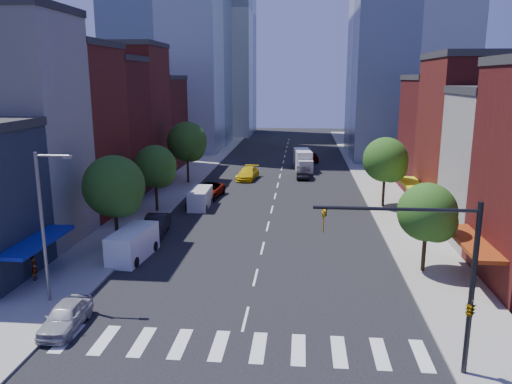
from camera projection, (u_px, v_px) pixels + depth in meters
ground at (245, 319)px, 28.02m from camera, size 220.00×220.00×0.00m
sidewalk_left at (188, 177)px, 67.96m from camera, size 5.00×120.00×0.15m
sidewalk_right at (374, 180)px, 65.69m from camera, size 5.00×120.00×0.15m
crosswalk at (239, 347)px, 25.11m from camera, size 19.00×3.00×0.01m
bldg_left_2 at (53, 133)px, 48.03m from camera, size 12.00×9.00×16.00m
bldg_left_3 at (90, 130)px, 56.39m from camera, size 12.00×8.00×15.00m
bldg_left_4 at (117, 115)px, 64.42m from camera, size 12.00×9.00×17.00m
bldg_left_5 at (141, 124)px, 74.08m from camera, size 12.00×10.00×13.00m
bldg_right_2 at (491, 139)px, 47.74m from camera, size 12.00×10.00×15.00m
bldg_right_3 at (459, 137)px, 57.67m from camera, size 12.00×10.00×13.00m
tower_far_w at (214, 13)px, 115.60m from camera, size 18.00×18.00×56.00m
traffic_signal at (459, 290)px, 21.82m from camera, size 7.24×2.24×8.00m
streetlight at (45, 218)px, 28.88m from camera, size 2.25×0.25×9.00m
tree_left_near at (116, 189)px, 38.56m from camera, size 4.80×4.80×7.30m
tree_left_mid at (157, 168)px, 49.31m from camera, size 4.20×4.20×6.65m
tree_left_far at (188, 143)px, 62.75m from camera, size 5.00×5.00×7.75m
tree_right_near at (429, 215)px, 33.72m from camera, size 4.00×4.00×6.20m
tree_right_far at (387, 162)px, 51.04m from camera, size 4.60×4.60×7.20m
parked_car_front at (66, 316)px, 26.77m from camera, size 1.87×4.36×1.47m
parked_car_second at (156, 225)px, 43.07m from camera, size 2.14×5.12×1.65m
parked_car_third at (208, 191)px, 56.34m from camera, size 3.36×6.00×1.58m
parked_car_rear at (199, 200)px, 52.48m from camera, size 2.18×4.87×1.39m
cargo_van_near at (132, 244)px, 37.16m from camera, size 2.59×5.41×2.23m
cargo_van_far at (200, 198)px, 51.81m from camera, size 2.01×4.75×2.01m
taxi at (248, 173)px, 66.38m from camera, size 2.96×5.81×1.61m
traffic_car_oncoming at (303, 172)px, 67.39m from camera, size 1.75×4.99×1.64m
traffic_car_far at (312, 157)px, 80.72m from camera, size 2.45×4.81×1.57m
box_truck at (303, 161)px, 72.97m from camera, size 2.94×7.43×2.91m
pedestrian_near at (34, 268)px, 32.93m from camera, size 0.48×0.65×1.65m
pedestrian_far at (115, 250)px, 36.31m from camera, size 0.63×0.81×1.66m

